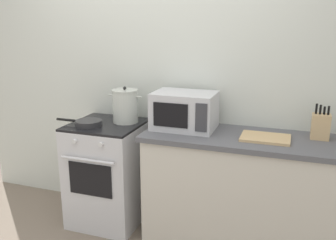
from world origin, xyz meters
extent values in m
cube|color=silver|center=(0.30, 0.97, 1.25)|extent=(4.40, 0.10, 2.50)
cube|color=beige|center=(0.90, 0.62, 0.44)|extent=(1.64, 0.56, 0.88)
cube|color=#59595E|center=(0.90, 0.62, 0.90)|extent=(1.70, 0.60, 0.04)
cube|color=silver|center=(-0.35, 0.60, 0.45)|extent=(0.60, 0.60, 0.90)
cube|color=black|center=(-0.35, 0.60, 0.91)|extent=(0.60, 0.60, 0.02)
cube|color=black|center=(-0.35, 0.30, 0.52)|extent=(0.39, 0.01, 0.28)
cylinder|color=silver|center=(-0.35, 0.27, 0.70)|extent=(0.48, 0.02, 0.02)
cylinder|color=silver|center=(-0.47, 0.29, 0.84)|extent=(0.04, 0.02, 0.04)
cylinder|color=silver|center=(-0.23, 0.29, 0.84)|extent=(0.04, 0.02, 0.04)
cylinder|color=silver|center=(-0.21, 0.69, 1.06)|extent=(0.22, 0.22, 0.28)
cylinder|color=silver|center=(-0.21, 0.69, 1.20)|extent=(0.22, 0.22, 0.01)
sphere|color=black|center=(-0.21, 0.69, 1.22)|extent=(0.03, 0.03, 0.03)
cylinder|color=silver|center=(-0.34, 0.69, 1.15)|extent=(0.05, 0.01, 0.01)
cylinder|color=silver|center=(-0.08, 0.69, 1.15)|extent=(0.05, 0.01, 0.01)
cylinder|color=#28282B|center=(-0.44, 0.47, 0.95)|extent=(0.22, 0.22, 0.05)
cylinder|color=black|center=(-0.66, 0.47, 0.96)|extent=(0.20, 0.02, 0.02)
cube|color=silver|center=(0.33, 0.68, 1.07)|extent=(0.50, 0.36, 0.30)
cube|color=black|center=(0.27, 0.50, 1.07)|extent=(0.28, 0.01, 0.19)
cube|color=#38383D|center=(0.52, 0.50, 1.07)|extent=(0.09, 0.01, 0.22)
cube|color=tan|center=(0.99, 0.60, 0.93)|extent=(0.36, 0.26, 0.02)
cube|color=tan|center=(1.37, 0.74, 1.02)|extent=(0.13, 0.10, 0.19)
cylinder|color=black|center=(1.33, 0.74, 1.15)|extent=(0.02, 0.02, 0.08)
cylinder|color=black|center=(1.36, 0.74, 1.15)|extent=(0.02, 0.02, 0.07)
cylinder|color=black|center=(1.39, 0.74, 1.14)|extent=(0.02, 0.02, 0.06)
cylinder|color=black|center=(1.41, 0.74, 1.14)|extent=(0.02, 0.02, 0.06)
camera|label=1|loc=(1.16, -2.11, 1.77)|focal=39.27mm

